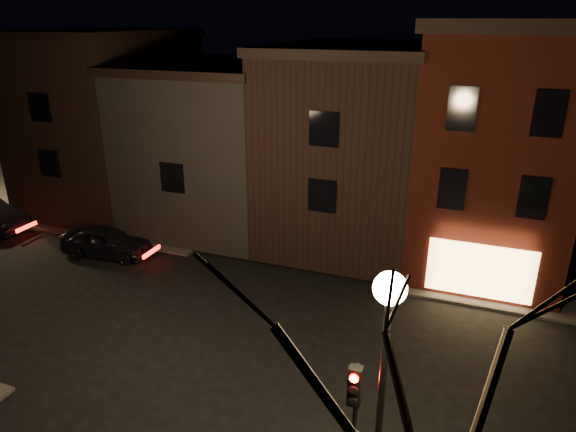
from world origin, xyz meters
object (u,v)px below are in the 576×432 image
object	(u,v)px
bare_tree_right	(458,412)
traffic_signal	(354,419)
street_lamp_near	(386,343)
parked_car_a	(106,241)

from	to	relation	value
bare_tree_right	traffic_signal	bearing A→B (deg)	122.41
street_lamp_near	parked_car_a	bearing A→B (deg)	146.50
street_lamp_near	parked_car_a	distance (m)	18.33
traffic_signal	bare_tree_right	distance (m)	4.87
bare_tree_right	parked_car_a	bearing A→B (deg)	142.63
traffic_signal	parked_car_a	xyz separation A→B (m)	(-14.23, 9.32, -2.09)
bare_tree_right	parked_car_a	world-z (taller)	bare_tree_right
traffic_signal	parked_car_a	distance (m)	17.14
street_lamp_near	traffic_signal	distance (m)	2.49
street_lamp_near	traffic_signal	world-z (taller)	street_lamp_near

